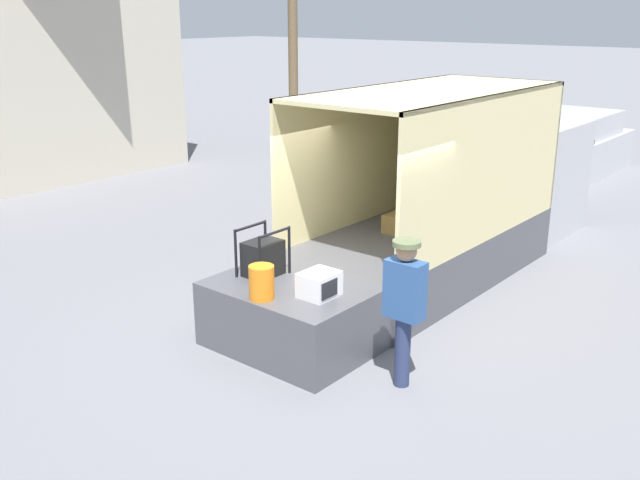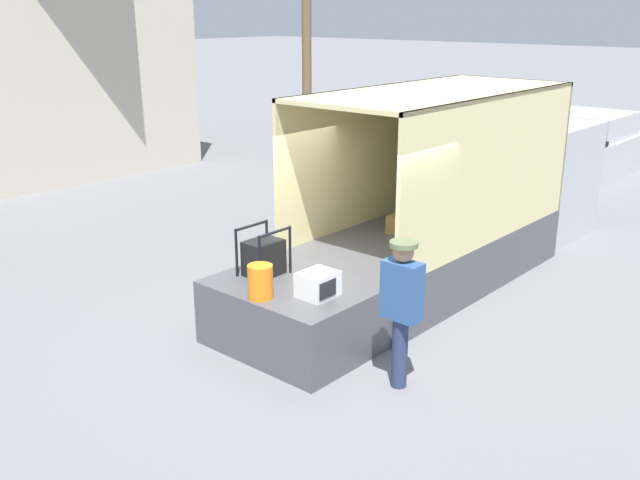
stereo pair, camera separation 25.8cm
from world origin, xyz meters
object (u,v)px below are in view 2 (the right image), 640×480
(portable_generator, at_px, (264,257))
(pickup_truck_silver, at_px, (577,151))
(orange_bucket, at_px, (260,282))
(box_truck, at_px, (480,205))
(microwave, at_px, (318,284))
(worker_person, at_px, (402,299))

(portable_generator, bearing_deg, pickup_truck_silver, 3.28)
(pickup_truck_silver, bearing_deg, orange_bucket, -174.41)
(box_truck, xyz_separation_m, microwave, (-4.80, -0.50, 0.09))
(box_truck, relative_size, worker_person, 3.94)
(pickup_truck_silver, bearing_deg, microwave, -171.90)
(microwave, relative_size, pickup_truck_silver, 0.09)
(portable_generator, bearing_deg, microwave, -96.05)
(portable_generator, relative_size, orange_bucket, 1.55)
(portable_generator, xyz_separation_m, pickup_truck_silver, (11.81, 0.68, -0.42))
(worker_person, bearing_deg, orange_bucket, 110.97)
(worker_person, distance_m, pickup_truck_silver, 12.13)
(box_truck, bearing_deg, microwave, -174.00)
(worker_person, height_order, pickup_truck_silver, worker_person)
(orange_bucket, bearing_deg, worker_person, -69.03)
(box_truck, height_order, microwave, box_truck)
(box_truck, xyz_separation_m, pickup_truck_silver, (7.12, 1.19, -0.23))
(orange_bucket, bearing_deg, microwave, -44.56)
(orange_bucket, height_order, worker_person, worker_person)
(box_truck, distance_m, microwave, 4.83)
(orange_bucket, bearing_deg, box_truck, 0.25)
(orange_bucket, relative_size, worker_person, 0.24)
(pickup_truck_silver, bearing_deg, box_truck, -170.50)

